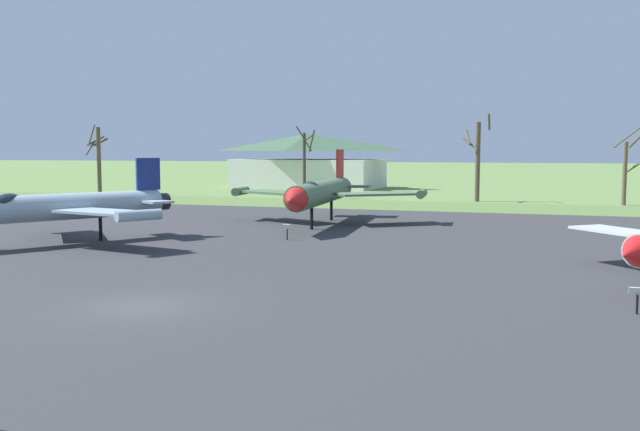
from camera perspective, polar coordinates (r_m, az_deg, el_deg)
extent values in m
plane|color=#607F42|center=(25.49, -14.55, -7.35)|extent=(600.00, 600.00, 0.00)
cube|color=#333335|center=(39.20, -2.26, -2.71)|extent=(95.36, 51.61, 0.05)
cube|color=#57723A|center=(69.72, 6.87, 0.81)|extent=(155.36, 12.00, 0.06)
cylinder|color=#8EA3B2|center=(43.02, -21.35, 0.62)|extent=(8.35, 12.44, 1.57)
cylinder|color=black|center=(45.87, -12.96, 1.13)|extent=(1.38, 1.30, 1.10)
ellipsoid|color=#19232D|center=(42.29, -24.28, 1.02)|extent=(1.04, 1.95, 0.98)
cube|color=#8EA3B2|center=(47.14, -20.89, 0.88)|extent=(5.73, 6.15, 0.15)
cube|color=#8EA3B2|center=(40.18, -17.22, 0.27)|extent=(6.33, 3.69, 0.15)
cylinder|color=#8EA3B2|center=(50.10, -21.50, 1.10)|extent=(1.79, 2.45, 0.58)
cylinder|color=#8EA3B2|center=(37.71, -14.70, 0.01)|extent=(1.79, 2.45, 0.58)
cube|color=navy|center=(45.37, -13.98, 3.34)|extent=(0.98, 1.46, 2.04)
cube|color=#8EA3B2|center=(46.56, -14.86, 1.29)|extent=(2.47, 2.29, 0.15)
cube|color=#8EA3B2|center=(44.21, -13.36, 1.12)|extent=(2.47, 2.29, 0.15)
cylinder|color=black|center=(44.24, -17.63, -1.11)|extent=(0.21, 0.21, 1.46)
cone|color=red|center=(27.18, 24.26, -2.89)|extent=(1.79, 2.02, 1.19)
cube|color=silver|center=(35.34, 23.57, -1.21)|extent=(4.64, 4.94, 0.12)
cylinder|color=black|center=(25.77, 24.67, -6.74)|extent=(0.08, 0.08, 0.70)
cube|color=white|center=(25.68, 24.71, -5.69)|extent=(0.57, 0.21, 0.30)
cylinder|color=#4C6B47|center=(51.16, 0.17, 1.92)|extent=(2.99, 14.88, 1.71)
cone|color=#B21E1E|center=(43.15, -2.28, 1.26)|extent=(1.72, 1.90, 1.57)
cylinder|color=black|center=(58.71, 1.86, 2.36)|extent=(1.27, 1.04, 1.19)
ellipsoid|color=#19232D|center=(47.60, -0.81, 2.22)|extent=(1.11, 2.08, 1.04)
cube|color=#4C6B47|center=(53.45, -3.70, 1.92)|extent=(6.88, 5.24, 0.16)
cube|color=#4C6B47|center=(51.71, 4.83, 1.79)|extent=(6.72, 5.93, 0.16)
cylinder|color=#4C6B47|center=(55.33, -6.55, 2.01)|extent=(0.87, 2.77, 0.64)
cylinder|color=#4C6B47|center=(52.29, 8.40, 1.79)|extent=(0.87, 2.77, 0.64)
cube|color=#B21E1E|center=(57.55, 1.65, 4.31)|extent=(0.40, 2.20, 2.33)
cube|color=#4C6B47|center=(57.89, 0.26, 2.45)|extent=(2.30, 1.78, 0.16)
cube|color=#4C6B47|center=(57.33, 3.04, 2.41)|extent=(2.30, 1.78, 0.16)
cylinder|color=black|center=(48.14, -0.69, -0.27)|extent=(0.23, 0.23, 1.59)
cylinder|color=black|center=(54.45, 0.94, 0.38)|extent=(0.23, 0.23, 1.59)
cylinder|color=black|center=(42.52, -2.72, -1.62)|extent=(0.08, 0.08, 0.72)
cube|color=white|center=(42.47, -2.72, -0.94)|extent=(0.57, 0.34, 0.34)
cylinder|color=brown|center=(94.55, -17.76, 4.36)|extent=(0.54, 0.54, 8.54)
cylinder|color=brown|center=(95.41, -17.62, 5.80)|extent=(1.97, 0.86, 1.16)
cylinder|color=brown|center=(94.96, -18.32, 6.31)|extent=(0.58, 2.02, 2.80)
cylinder|color=brown|center=(95.61, -18.01, 5.88)|extent=(1.60, 2.03, 1.37)
cylinder|color=brown|center=(95.13, -18.36, 5.36)|extent=(0.36, 2.36, 2.08)
cylinder|color=#42382D|center=(79.69, -1.31, 4.11)|extent=(0.38, 0.38, 7.54)
cylinder|color=#42382D|center=(78.83, -1.33, 6.34)|extent=(1.79, 0.70, 2.84)
cylinder|color=#42382D|center=(79.97, -0.67, 6.16)|extent=(1.34, 1.69, 2.60)
cylinder|color=#42382D|center=(80.24, -0.91, 6.42)|extent=(1.53, 0.84, 0.92)
cylinder|color=brown|center=(76.98, 12.87, 4.32)|extent=(0.51, 0.51, 8.59)
cylinder|color=brown|center=(76.78, 12.10, 6.33)|extent=(0.93, 2.32, 1.76)
cylinder|color=brown|center=(76.23, 12.28, 5.80)|extent=(1.86, 1.74, 1.36)
cylinder|color=brown|center=(76.98, 13.77, 7.52)|extent=(0.32, 2.37, 1.77)
cylinder|color=brown|center=(76.42, 23.82, 3.18)|extent=(0.44, 0.44, 6.41)
cylinder|color=brown|center=(77.64, 24.00, 5.92)|extent=(2.61, 0.65, 2.23)
cylinder|color=brown|center=(76.89, 24.54, 5.57)|extent=(1.09, 1.99, 1.32)
cylinder|color=brown|center=(77.04, 24.30, 3.55)|extent=(1.37, 1.59, 1.16)
cube|color=silver|center=(103.79, -0.99, 3.49)|extent=(21.87, 12.68, 4.22)
pyramid|color=#38563D|center=(103.74, -1.00, 6.06)|extent=(22.96, 13.32, 2.55)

